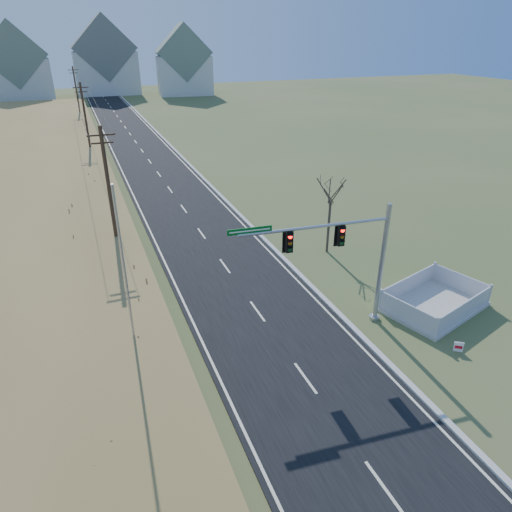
{
  "coord_description": "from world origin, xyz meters",
  "views": [
    {
      "loc": [
        -8.1,
        -16.37,
        14.38
      ],
      "look_at": [
        0.05,
        4.36,
        3.4
      ],
      "focal_mm": 32.0,
      "sensor_mm": 36.0,
      "label": 1
    }
  ],
  "objects_px": {
    "traffic_signal_mast": "(351,255)",
    "flagpole": "(128,296)",
    "bare_tree": "(331,189)",
    "fence_enclosure": "(434,304)",
    "open_sign": "(459,347)"
  },
  "relations": [
    {
      "from": "traffic_signal_mast",
      "to": "flagpole",
      "type": "xyz_separation_m",
      "value": [
        -10.98,
        1.28,
        -0.68
      ]
    },
    {
      "from": "traffic_signal_mast",
      "to": "flagpole",
      "type": "distance_m",
      "value": 11.07
    },
    {
      "from": "traffic_signal_mast",
      "to": "bare_tree",
      "type": "distance_m",
      "value": 9.22
    },
    {
      "from": "fence_enclosure",
      "to": "flagpole",
      "type": "distance_m",
      "value": 17.06
    },
    {
      "from": "traffic_signal_mast",
      "to": "open_sign",
      "type": "bearing_deg",
      "value": -40.68
    },
    {
      "from": "traffic_signal_mast",
      "to": "bare_tree",
      "type": "height_order",
      "value": "traffic_signal_mast"
    },
    {
      "from": "fence_enclosure",
      "to": "flagpole",
      "type": "relative_size",
      "value": 0.75
    },
    {
      "from": "flagpole",
      "to": "traffic_signal_mast",
      "type": "bearing_deg",
      "value": -6.65
    },
    {
      "from": "flagpole",
      "to": "bare_tree",
      "type": "xyz_separation_m",
      "value": [
        14.65,
        7.16,
        1.22
      ]
    },
    {
      "from": "bare_tree",
      "to": "open_sign",
      "type": "bearing_deg",
      "value": -88.42
    },
    {
      "from": "flagpole",
      "to": "fence_enclosure",
      "type": "bearing_deg",
      "value": -5.92
    },
    {
      "from": "fence_enclosure",
      "to": "open_sign",
      "type": "bearing_deg",
      "value": -131.13
    },
    {
      "from": "traffic_signal_mast",
      "to": "flagpole",
      "type": "relative_size",
      "value": 0.96
    },
    {
      "from": "open_sign",
      "to": "bare_tree",
      "type": "distance_m",
      "value": 13.36
    },
    {
      "from": "traffic_signal_mast",
      "to": "bare_tree",
      "type": "xyz_separation_m",
      "value": [
        3.68,
        8.44,
        0.53
      ]
    }
  ]
}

